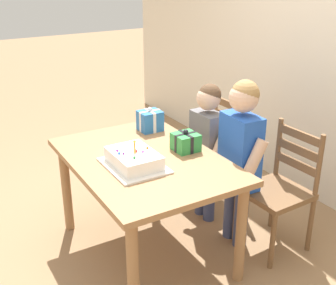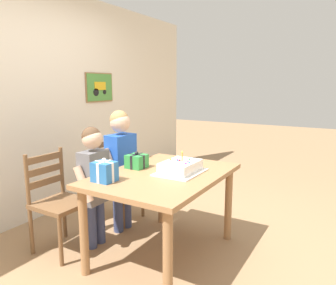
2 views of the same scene
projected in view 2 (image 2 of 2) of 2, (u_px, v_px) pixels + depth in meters
ground_plane at (164, 254)px, 2.89m from camera, size 20.00×20.00×0.00m
back_wall at (32, 104)px, 3.51m from camera, size 6.40×0.11×2.60m
dining_table at (164, 185)px, 2.77m from camera, size 1.32×0.93×0.76m
birthday_cake at (180, 167)px, 2.75m from camera, size 0.44×0.34×0.19m
gift_box_red_large at (137, 161)px, 2.92m from camera, size 0.17×0.17×0.16m
gift_box_beside_cake at (104, 172)px, 2.51m from camera, size 0.15×0.18×0.19m
chair_left at (58, 201)px, 2.90m from camera, size 0.42×0.42×0.92m
chair_right at (116, 179)px, 3.59m from camera, size 0.43×0.43×0.92m
child_older at (121, 159)px, 3.26m from camera, size 0.46×0.27×1.26m
child_younger at (94, 175)px, 2.93m from camera, size 0.41×0.24×1.14m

